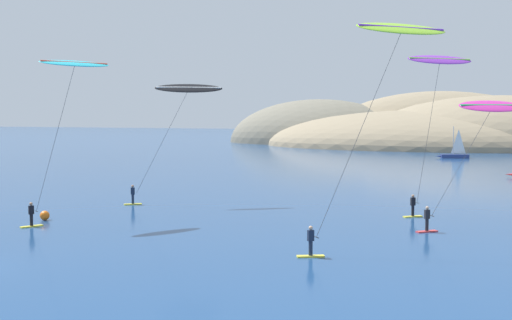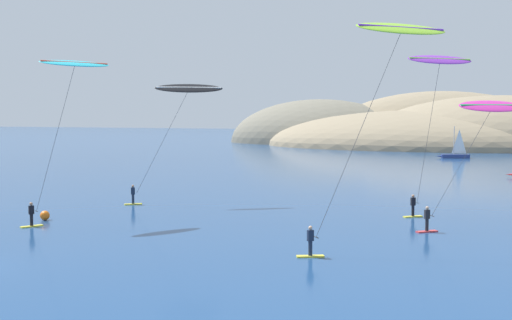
{
  "view_description": "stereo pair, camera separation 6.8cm",
  "coord_description": "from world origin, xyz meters",
  "views": [
    {
      "loc": [
        26.36,
        -22.8,
        7.72
      ],
      "look_at": [
        8.93,
        18.23,
        4.57
      ],
      "focal_mm": 45.0,
      "sensor_mm": 36.0,
      "label": 1
    },
    {
      "loc": [
        26.42,
        -22.77,
        7.72
      ],
      "look_at": [
        8.93,
        18.23,
        4.57
      ],
      "focal_mm": 45.0,
      "sensor_mm": 36.0,
      "label": 2
    }
  ],
  "objects": [
    {
      "name": "headland_island",
      "position": [
        2.51,
        142.9,
        0.0
      ],
      "size": [
        106.61,
        56.47,
        27.98
      ],
      "color": "#84755B",
      "rests_on": "ground"
    },
    {
      "name": "kitesurfer_cyan",
      "position": [
        -3.49,
        14.09,
        10.55
      ],
      "size": [
        4.15,
        6.23,
        11.69
      ],
      "color": "yellow",
      "rests_on": "ground"
    },
    {
      "name": "marker_buoy",
      "position": [
        -6.11,
        14.0,
        0.35
      ],
      "size": [
        0.7,
        0.7,
        0.7
      ],
      "primitive_type": "sphere",
      "color": "orange",
      "rests_on": "ground"
    },
    {
      "name": "sailboat_far",
      "position": [
        14.14,
        95.96,
        0.64
      ],
      "size": [
        5.93,
        2.69,
        5.7
      ],
      "color": "navy",
      "rests_on": "ground"
    },
    {
      "name": "kitesurfer_black",
      "position": [
        -1.12,
        26.01,
        9.26
      ],
      "size": [
        7.48,
        5.51,
        10.47
      ],
      "color": "yellow",
      "rests_on": "ground"
    },
    {
      "name": "kitesurfer_lime",
      "position": [
        19.36,
        13.82,
        11.74
      ],
      "size": [
        7.33,
        7.23,
        13.02
      ],
      "color": "yellow",
      "rests_on": "ground"
    },
    {
      "name": "kitesurfer_magenta",
      "position": [
        23.81,
        23.01,
        7.7
      ],
      "size": [
        6.83,
        6.0,
        8.77
      ],
      "color": "red",
      "rests_on": "ground"
    },
    {
      "name": "kitesurfer_purple",
      "position": [
        19.96,
        27.4,
        10.96
      ],
      "size": [
        4.97,
        4.66,
        12.31
      ],
      "color": "yellow",
      "rests_on": "ground"
    }
  ]
}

